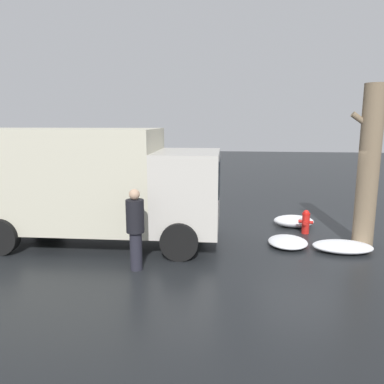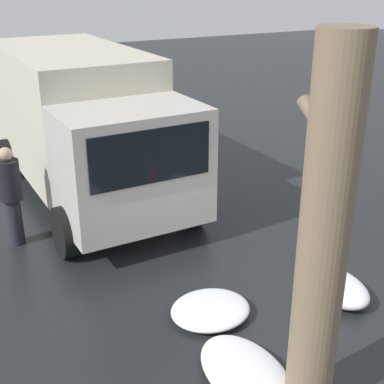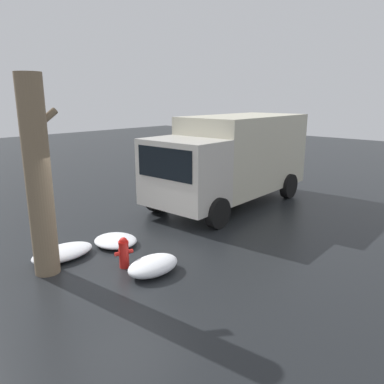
{
  "view_description": "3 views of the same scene",
  "coord_description": "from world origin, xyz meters",
  "px_view_note": "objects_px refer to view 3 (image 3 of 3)",
  "views": [
    {
      "loc": [
        2.04,
        10.82,
        3.23
      ],
      "look_at": [
        3.25,
        0.7,
        1.29
      ],
      "focal_mm": 35.0,
      "sensor_mm": 36.0,
      "label": 1
    },
    {
      "loc": [
        -4.84,
        4.37,
        4.59
      ],
      "look_at": [
        2.87,
        0.35,
        0.93
      ],
      "focal_mm": 50.0,
      "sensor_mm": 36.0,
      "label": 2
    },
    {
      "loc": [
        -4.64,
        -6.24,
        3.67
      ],
      "look_at": [
        2.26,
        0.03,
        1.29
      ],
      "focal_mm": 35.0,
      "sensor_mm": 36.0,
      "label": 3
    }
  ],
  "objects_px": {
    "delivery_truck": "(233,156)",
    "pedestrian": "(162,175)",
    "fire_hydrant": "(124,252)",
    "tree_trunk": "(39,178)"
  },
  "relations": [
    {
      "from": "fire_hydrant",
      "to": "pedestrian",
      "type": "relative_size",
      "value": 0.39
    },
    {
      "from": "delivery_truck",
      "to": "fire_hydrant",
      "type": "bearing_deg",
      "value": 101.47
    },
    {
      "from": "fire_hydrant",
      "to": "tree_trunk",
      "type": "relative_size",
      "value": 0.17
    },
    {
      "from": "tree_trunk",
      "to": "delivery_truck",
      "type": "distance_m",
      "value": 7.14
    },
    {
      "from": "tree_trunk",
      "to": "delivery_truck",
      "type": "bearing_deg",
      "value": 2.84
    },
    {
      "from": "fire_hydrant",
      "to": "tree_trunk",
      "type": "xyz_separation_m",
      "value": [
        -1.26,
        1.02,
        1.72
      ]
    },
    {
      "from": "fire_hydrant",
      "to": "pedestrian",
      "type": "height_order",
      "value": "pedestrian"
    },
    {
      "from": "delivery_truck",
      "to": "pedestrian",
      "type": "bearing_deg",
      "value": 40.71
    },
    {
      "from": "fire_hydrant",
      "to": "delivery_truck",
      "type": "distance_m",
      "value": 6.16
    },
    {
      "from": "delivery_truck",
      "to": "pedestrian",
      "type": "xyz_separation_m",
      "value": [
        -1.68,
        1.84,
        -0.67
      ]
    }
  ]
}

